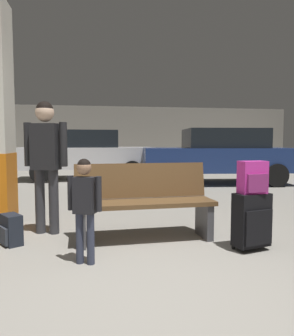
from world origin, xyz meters
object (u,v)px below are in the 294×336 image
Objects in this scene: bench at (144,202)px; suitcase at (252,220)px; adult at (46,153)px; child at (84,200)px; backpack_bright at (253,178)px; backpack_dark_floor at (11,230)px; parked_car_near at (219,155)px; parked_car_far at (86,153)px.

suitcase is at bearing -28.37° from bench.
child is at bearing -66.31° from adult.
backpack_bright is 1.00× the size of backpack_dark_floor.
backpack_dark_floor is (-1.50, 0.03, -0.28)m from bench.
bench is 0.97m from child.
parked_car_near is (3.54, 5.52, 0.20)m from child.
parked_car_far is at bearing 154.37° from parked_car_near.
suitcase reaches higher than backpack_dark_floor.
backpack_bright is at bearing -108.48° from parked_car_near.
parked_car_far is at bearing 104.61° from backpack_bright.
backpack_bright is (-0.00, -0.00, 0.45)m from suitcase.
adult reaches higher than child.
suitcase is 1.76m from child.
bench reaches higher than backpack_dark_floor.
suitcase is 0.45m from backpack_bright.
backpack_bright is at bearing -144.80° from suitcase.
child is 0.24× the size of parked_car_far.
suitcase is 1.78× the size of backpack_bright.
child is at bearing -122.63° from parked_car_near.
bench is 0.99× the size of adult.
adult is at bearing -93.26° from parked_car_far.
parked_car_far reaches higher than backpack_bright.
parked_car_far is (-1.87, 7.18, 0.03)m from backpack_bright.
adult is at bearing 159.19° from bench.
parked_car_far reaches higher than suitcase.
adult is (-0.49, 1.13, 0.40)m from child.
adult is (-2.22, 1.01, 0.69)m from suitcase.
suitcase is at bearing -13.17° from backpack_dark_floor.
child reaches higher than suitcase.
child is (-1.73, -0.11, -0.16)m from backpack_bright.
bench is at bearing -0.98° from backpack_dark_floor.
bench is at bearing 45.77° from child.
bench is 0.39× the size of parked_car_far.
adult is at bearing 155.44° from backpack_bright.
parked_car_far is (-0.81, 6.60, 0.36)m from bench.
backpack_bright is 0.34× the size of child.
parked_car_near is (1.81, 5.41, 0.03)m from backpack_bright.
parked_car_near is (4.37, 4.81, 0.64)m from backpack_dark_floor.
suitcase is 1.78× the size of backpack_dark_floor.
child is at bearing -40.56° from backpack_dark_floor.
parked_car_near is at bearing 47.49° from adult.
parked_car_near is at bearing 57.37° from child.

